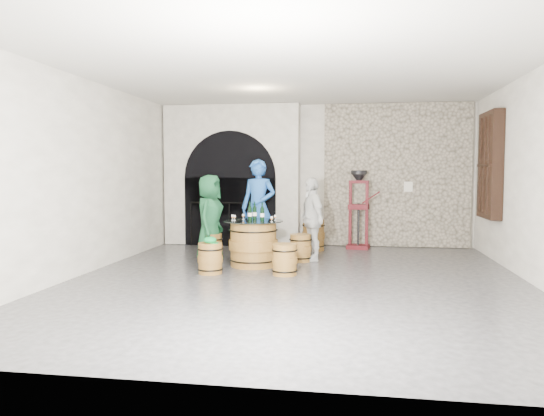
% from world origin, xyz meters
% --- Properties ---
extents(ground, '(8.00, 8.00, 0.00)m').
position_xyz_m(ground, '(0.00, 0.00, 0.00)').
color(ground, '#2C2C2F').
rests_on(ground, ground).
extents(wall_back, '(8.00, 0.00, 8.00)m').
position_xyz_m(wall_back, '(0.00, 4.00, 1.60)').
color(wall_back, silver).
rests_on(wall_back, ground).
extents(wall_front, '(8.00, 0.00, 8.00)m').
position_xyz_m(wall_front, '(0.00, -4.00, 1.60)').
color(wall_front, silver).
rests_on(wall_front, ground).
extents(wall_left, '(0.00, 8.00, 8.00)m').
position_xyz_m(wall_left, '(-3.50, 0.00, 1.60)').
color(wall_left, silver).
rests_on(wall_left, ground).
extents(wall_right, '(0.00, 8.00, 8.00)m').
position_xyz_m(wall_right, '(3.50, 0.00, 1.60)').
color(wall_right, silver).
rests_on(wall_right, ground).
extents(ceiling, '(8.00, 8.00, 0.00)m').
position_xyz_m(ceiling, '(0.00, 0.00, 3.20)').
color(ceiling, beige).
rests_on(ceiling, wall_back).
extents(stone_facing_panel, '(3.20, 0.12, 3.18)m').
position_xyz_m(stone_facing_panel, '(1.80, 3.94, 1.60)').
color(stone_facing_panel, tan).
rests_on(stone_facing_panel, ground).
extents(arched_opening, '(3.10, 0.60, 3.19)m').
position_xyz_m(arched_opening, '(-1.90, 3.74, 1.58)').
color(arched_opening, silver).
rests_on(arched_opening, ground).
extents(shuttered_window, '(0.23, 1.10, 2.00)m').
position_xyz_m(shuttered_window, '(3.38, 2.40, 1.80)').
color(shuttered_window, black).
rests_on(shuttered_window, wall_right).
extents(barrel_table, '(1.06, 1.06, 0.81)m').
position_xyz_m(barrel_table, '(-0.90, 1.11, 0.40)').
color(barrel_table, olive).
rests_on(barrel_table, ground).
extents(barrel_stool_left, '(0.43, 0.43, 0.51)m').
position_xyz_m(barrel_stool_left, '(-1.78, 1.53, 0.25)').
color(barrel_stool_left, olive).
rests_on(barrel_stool_left, ground).
extents(barrel_stool_far, '(0.43, 0.43, 0.51)m').
position_xyz_m(barrel_stool_far, '(-1.00, 2.09, 0.25)').
color(barrel_stool_far, olive).
rests_on(barrel_stool_far, ground).
extents(barrel_stool_right, '(0.43, 0.43, 0.51)m').
position_xyz_m(barrel_stool_right, '(-0.11, 1.71, 0.25)').
color(barrel_stool_right, olive).
rests_on(barrel_stool_right, ground).
extents(barrel_stool_near_right, '(0.43, 0.43, 0.51)m').
position_xyz_m(barrel_stool_near_right, '(-0.24, 0.38, 0.25)').
color(barrel_stool_near_right, olive).
rests_on(barrel_stool_near_right, ground).
extents(barrel_stool_near_left, '(0.43, 0.43, 0.51)m').
position_xyz_m(barrel_stool_near_left, '(-1.46, 0.31, 0.25)').
color(barrel_stool_near_left, olive).
rests_on(barrel_stool_near_left, ground).
extents(green_cap, '(0.25, 0.21, 0.11)m').
position_xyz_m(green_cap, '(-1.46, 0.31, 0.56)').
color(green_cap, '#0B8136').
rests_on(green_cap, barrel_stool_near_left).
extents(person_green, '(0.56, 0.82, 1.62)m').
position_xyz_m(person_green, '(-1.82, 1.55, 0.81)').
color(person_green, '#134526').
rests_on(person_green, ground).
extents(person_blue, '(0.78, 0.59, 1.93)m').
position_xyz_m(person_blue, '(-1.01, 2.20, 0.96)').
color(person_blue, '#1C4F9C').
rests_on(person_blue, ground).
extents(person_white, '(0.75, 1.00, 1.57)m').
position_xyz_m(person_white, '(0.08, 1.85, 0.79)').
color(person_white, silver).
rests_on(person_white, ground).
extents(wine_bottle_left, '(0.08, 0.08, 0.32)m').
position_xyz_m(wine_bottle_left, '(-0.97, 1.19, 0.94)').
color(wine_bottle_left, black).
rests_on(wine_bottle_left, barrel_table).
extents(wine_bottle_center, '(0.08, 0.08, 0.32)m').
position_xyz_m(wine_bottle_center, '(-0.73, 1.10, 0.94)').
color(wine_bottle_center, black).
rests_on(wine_bottle_center, barrel_table).
extents(wine_bottle_right, '(0.08, 0.08, 0.32)m').
position_xyz_m(wine_bottle_right, '(-0.90, 1.29, 0.94)').
color(wine_bottle_right, black).
rests_on(wine_bottle_right, barrel_table).
extents(tasting_glass_a, '(0.05, 0.05, 0.10)m').
position_xyz_m(tasting_glass_a, '(-1.23, 1.07, 0.86)').
color(tasting_glass_a, '#BA6624').
rests_on(tasting_glass_a, barrel_table).
extents(tasting_glass_b, '(0.05, 0.05, 0.10)m').
position_xyz_m(tasting_glass_b, '(-0.52, 1.22, 0.86)').
color(tasting_glass_b, '#BA6624').
rests_on(tasting_glass_b, barrel_table).
extents(tasting_glass_c, '(0.05, 0.05, 0.10)m').
position_xyz_m(tasting_glass_c, '(-1.12, 1.32, 0.86)').
color(tasting_glass_c, '#BA6624').
rests_on(tasting_glass_c, barrel_table).
extents(tasting_glass_d, '(0.05, 0.05, 0.10)m').
position_xyz_m(tasting_glass_d, '(-0.77, 1.33, 0.86)').
color(tasting_glass_d, '#BA6624').
rests_on(tasting_glass_d, barrel_table).
extents(tasting_glass_e, '(0.05, 0.05, 0.10)m').
position_xyz_m(tasting_glass_e, '(-0.54, 0.92, 0.86)').
color(tasting_glass_e, '#BA6624').
rests_on(tasting_glass_e, barrel_table).
extents(tasting_glass_f, '(0.05, 0.05, 0.10)m').
position_xyz_m(tasting_glass_f, '(-1.28, 1.13, 0.86)').
color(tasting_glass_f, '#BA6624').
rests_on(tasting_glass_f, barrel_table).
extents(side_barrel, '(0.50, 0.50, 0.66)m').
position_xyz_m(side_barrel, '(0.02, 3.12, 0.33)').
color(side_barrel, olive).
rests_on(side_barrel, ground).
extents(corking_press, '(0.72, 0.45, 1.71)m').
position_xyz_m(corking_press, '(0.97, 3.48, 0.99)').
color(corking_press, '#510D15').
rests_on(corking_press, ground).
extents(control_box, '(0.18, 0.10, 0.22)m').
position_xyz_m(control_box, '(2.05, 3.86, 1.35)').
color(control_box, silver).
rests_on(control_box, wall_back).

